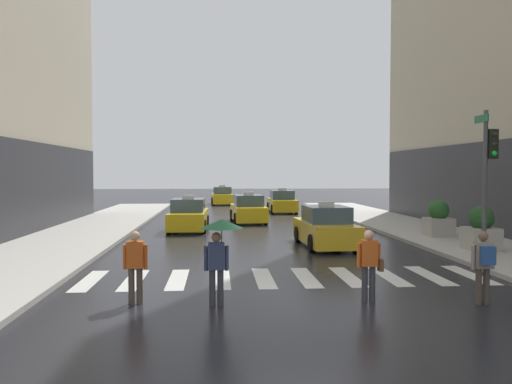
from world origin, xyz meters
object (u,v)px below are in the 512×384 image
taxi_fifth (222,197)px  pedestrian_plain_coat (135,263)px  pedestrian_with_umbrella (220,238)px  taxi_lead (326,228)px  taxi_second (189,216)px  pedestrian_with_handbag (369,261)px  planter_mid_block (439,220)px  taxi_fourth (282,202)px  traffic_light_pole (488,163)px  taxi_third (248,210)px  pedestrian_with_backpack (484,262)px  planter_near_corner (481,230)px

taxi_fifth → pedestrian_plain_coat: size_ratio=2.78×
taxi_fifth → pedestrian_with_umbrella: pedestrian_with_umbrella is taller
taxi_lead → taxi_second: same height
taxi_second → taxi_fifth: 20.82m
pedestrian_with_handbag → planter_mid_block: bearing=58.9°
taxi_fourth → pedestrian_with_handbag: 26.17m
pedestrian_with_handbag → traffic_light_pole: bearing=39.8°
taxi_fifth → planter_mid_block: (9.34, -25.12, 0.15)m
taxi_fourth → taxi_second: bearing=-119.0°
taxi_lead → pedestrian_with_handbag: taxi_lead is taller
taxi_lead → pedestrian_with_umbrella: 9.87m
taxi_fourth → pedestrian_with_handbag: (-1.31, -26.13, 0.21)m
taxi_second → pedestrian_with_handbag: bearing=-71.6°
taxi_third → pedestrian_plain_coat: bearing=-101.2°
taxi_fifth → planter_mid_block: taxi_fifth is taller
taxi_third → taxi_fourth: bearing=67.9°
taxi_fourth → pedestrian_with_backpack: taxi_fourth is taller
taxi_second → taxi_fifth: (1.92, 20.73, 0.00)m
taxi_third → taxi_second: bearing=-129.5°
planter_mid_block → pedestrian_with_umbrella: bearing=-132.5°
traffic_light_pole → pedestrian_with_backpack: 5.96m
traffic_light_pole → taxi_second: (-10.12, 10.55, -2.53)m
pedestrian_plain_coat → taxi_lead: bearing=54.0°
taxi_fourth → taxi_fifth: size_ratio=0.99×
taxi_fifth → traffic_light_pole: bearing=-75.3°
pedestrian_with_umbrella → traffic_light_pole: bearing=27.4°
taxi_third → pedestrian_with_umbrella: 19.12m
taxi_second → traffic_light_pole: bearing=-46.2°
taxi_lead → pedestrian_with_handbag: 8.75m
taxi_third → taxi_fifth: 16.77m
taxi_lead → pedestrian_plain_coat: taxi_lead is taller
traffic_light_pole → planter_near_corner: size_ratio=3.00×
pedestrian_with_handbag → planter_near_corner: bearing=46.6°
pedestrian_with_umbrella → planter_mid_block: pedestrian_with_umbrella is taller
taxi_third → planter_near_corner: (7.78, -12.39, 0.15)m
pedestrian_with_handbag → taxi_lead: bearing=84.4°
taxi_fourth → pedestrian_with_handbag: taxi_fourth is taller
pedestrian_with_handbag → planter_mid_block: 12.22m
taxi_second → pedestrian_with_backpack: (7.43, -15.35, 0.25)m
pedestrian_with_handbag → pedestrian_plain_coat: (-5.34, 0.17, 0.01)m
taxi_second → pedestrian_with_handbag: (4.95, -14.86, 0.21)m
taxi_lead → pedestrian_with_umbrella: bearing=-115.8°
taxi_second → taxi_third: size_ratio=0.99×
traffic_light_pole → pedestrian_plain_coat: bearing=-158.5°
traffic_light_pole → pedestrian_with_handbag: size_ratio=2.91×
taxi_third → taxi_fifth: (-1.39, 16.72, 0.00)m
traffic_light_pole → taxi_lead: traffic_light_pole is taller
taxi_fourth → planter_mid_block: 16.44m
taxi_second → pedestrian_with_handbag: 15.67m
planter_near_corner → pedestrian_with_umbrella: bearing=-145.3°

